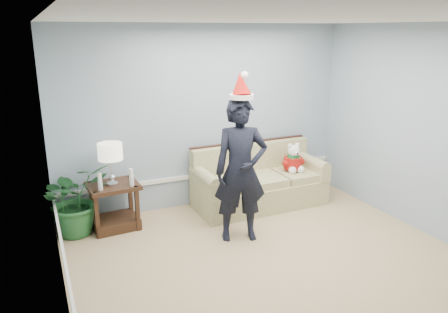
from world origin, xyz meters
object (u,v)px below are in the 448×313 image
sofa (258,184)px  houseplant (75,199)px  man (241,171)px  table_lamp (110,153)px  side_table (115,211)px  teddy_bear (293,161)px

sofa → houseplant: houseplant is taller
man → table_lamp: bearing=162.7°
sofa → side_table: sofa is taller
side_table → man: size_ratio=0.38×
houseplant → teddy_bear: houseplant is taller
table_lamp → side_table: bearing=75.0°
teddy_bear → man: bearing=-145.5°
sofa → table_lamp: size_ratio=3.51×
table_lamp → houseplant: bearing=172.5°
teddy_bear → table_lamp: bearing=-179.8°
man → teddy_bear: size_ratio=4.00×
man → side_table: bearing=161.9°
houseplant → man: (1.91, -0.99, 0.43)m
sofa → table_lamp: bearing=178.7°
table_lamp → man: (1.43, -0.93, -0.15)m
table_lamp → houseplant: 0.76m
side_table → teddy_bear: size_ratio=1.51×
sofa → houseplant: 2.67m
teddy_bear → sofa: bearing=172.8°
table_lamp → houseplant: (-0.48, 0.06, -0.59)m
sofa → table_lamp: 2.31m
man → teddy_bear: (1.31, 0.82, -0.26)m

